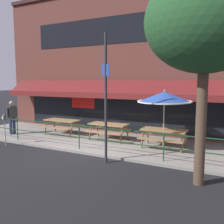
# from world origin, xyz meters

# --- Properties ---
(ground_plane) EXTENTS (120.00, 120.00, 0.00)m
(ground_plane) POSITION_xyz_m (0.00, 0.00, 0.00)
(ground_plane) COLOR black
(patio_deck) EXTENTS (15.00, 4.00, 0.10)m
(patio_deck) POSITION_xyz_m (0.00, 2.00, 0.05)
(patio_deck) COLOR gray
(patio_deck) RESTS_ON ground
(restaurant_building) EXTENTS (15.00, 1.60, 7.74)m
(restaurant_building) POSITION_xyz_m (0.00, 4.23, 3.84)
(restaurant_building) COLOR brown
(restaurant_building) RESTS_ON ground
(patio_railing) EXTENTS (13.84, 0.04, 0.97)m
(patio_railing) POSITION_xyz_m (0.00, 0.30, 0.80)
(patio_railing) COLOR #194723
(patio_railing) RESTS_ON patio_deck
(picnic_table_left) EXTENTS (1.80, 1.42, 0.76)m
(picnic_table_left) POSITION_xyz_m (-2.33, 2.17, 0.71)
(picnic_table_left) COLOR #997047
(picnic_table_left) RESTS_ON patio_deck
(picnic_table_centre) EXTENTS (1.80, 1.42, 0.76)m
(picnic_table_centre) POSITION_xyz_m (0.32, 2.22, 0.71)
(picnic_table_centre) COLOR #997047
(picnic_table_centre) RESTS_ON patio_deck
(picnic_table_right) EXTENTS (1.80, 1.42, 0.76)m
(picnic_table_right) POSITION_xyz_m (2.98, 2.00, 0.71)
(picnic_table_right) COLOR #997047
(picnic_table_right) RESTS_ON patio_deck
(patio_umbrella_right) EXTENTS (2.14, 2.14, 2.38)m
(patio_umbrella_right) POSITION_xyz_m (2.98, 1.93, 2.18)
(patio_umbrella_right) COLOR #B7B2A8
(patio_umbrella_right) RESTS_ON patio_deck
(pedestrian_walking) EXTENTS (0.28, 0.62, 1.71)m
(pedestrian_walking) POSITION_xyz_m (-4.69, 1.10, 1.06)
(pedestrian_walking) COLOR navy
(pedestrian_walking) RESTS_ON patio_deck
(parking_meter_near) EXTENTS (0.15, 0.16, 1.42)m
(parking_meter_near) POSITION_xyz_m (-3.29, -0.52, 1.15)
(parking_meter_near) COLOR gray
(parking_meter_near) RESTS_ON ground
(street_sign_pole) EXTENTS (0.28, 0.09, 4.40)m
(street_sign_pole) POSITION_xyz_m (1.63, -0.45, 2.26)
(street_sign_pole) COLOR #2D2D33
(street_sign_pole) RESTS_ON ground
(street_tree_curbside) EXTENTS (3.14, 2.83, 6.14)m
(street_tree_curbside) POSITION_xyz_m (4.86, -0.96, 4.48)
(street_tree_curbside) COLOR brown
(street_tree_curbside) RESTS_ON ground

